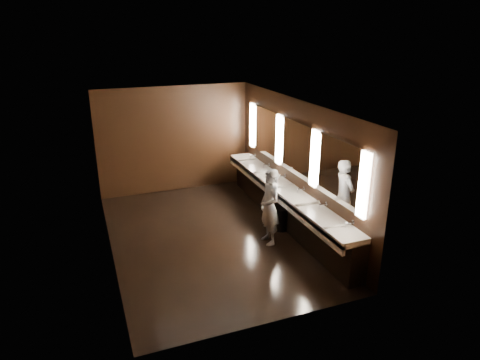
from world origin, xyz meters
The scene contains 10 objects.
floor centered at (0.00, 0.00, 0.00)m, with size 6.00×6.00×0.00m, color black.
ceiling centered at (0.00, 0.00, 2.80)m, with size 4.00×6.00×0.02m, color #2D2D2B.
wall_back centered at (0.00, 3.00, 1.40)m, with size 4.00×0.02×2.80m, color black.
wall_front centered at (0.00, -3.00, 1.40)m, with size 4.00×0.02×2.80m, color black.
wall_left centered at (-2.00, 0.00, 1.40)m, with size 0.02×6.00×2.80m, color black.
wall_right centered at (2.00, 0.00, 1.40)m, with size 0.02×6.00×2.80m, color black.
sink_counter centered at (1.79, 0.00, 0.50)m, with size 0.55×5.40×1.01m.
mirror_band centered at (1.98, 0.00, 1.75)m, with size 0.06×5.03×1.15m.
person centered at (1.09, -0.66, 0.79)m, with size 0.58×0.38×1.58m, color #92AADA.
trash_bin centered at (1.58, -0.22, 0.26)m, with size 0.33×0.33×0.51m, color black.
Camera 1 is at (-2.31, -7.83, 4.25)m, focal length 32.00 mm.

